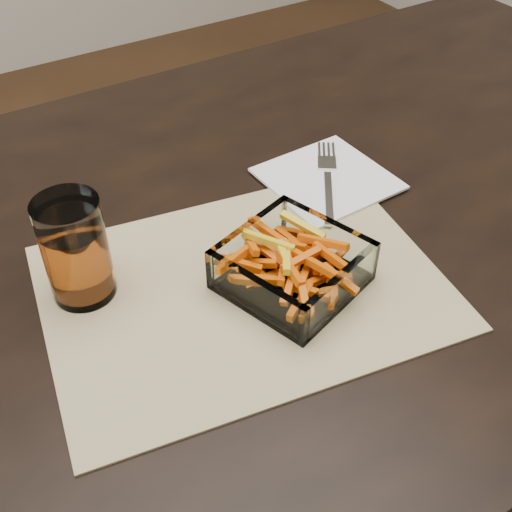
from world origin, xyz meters
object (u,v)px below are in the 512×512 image
object	(u,v)px
tumbler	(76,253)
fork	(328,177)
dining_table	(291,253)
glass_bowl	(292,269)

from	to	relation	value
tumbler	fork	bearing A→B (deg)	4.46
dining_table	glass_bowl	world-z (taller)	glass_bowl
dining_table	glass_bowl	bearing A→B (deg)	-125.38
fork	tumbler	bearing A→B (deg)	-140.52
dining_table	glass_bowl	size ratio (longest dim) A/B	9.15
fork	dining_table	bearing A→B (deg)	-131.60
dining_table	tumbler	size ratio (longest dim) A/B	12.73
tumbler	glass_bowl	bearing A→B (deg)	-28.82
tumbler	fork	xyz separation A→B (m)	(0.37, 0.03, -0.05)
glass_bowl	tumbler	distance (m)	0.24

